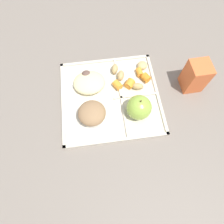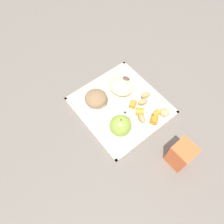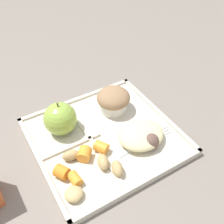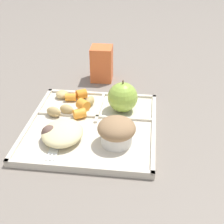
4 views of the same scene
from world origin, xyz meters
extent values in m
plane|color=slate|center=(0.00, 0.00, 0.00)|extent=(6.00, 6.00, 0.00)
cube|color=beige|center=(0.00, 0.00, 0.01)|extent=(0.31, 0.30, 0.01)
cube|color=beige|center=(0.00, -0.14, 0.01)|extent=(0.31, 0.01, 0.01)
cube|color=beige|center=(0.00, 0.14, 0.01)|extent=(0.31, 0.01, 0.01)
cube|color=beige|center=(-0.15, 0.00, 0.01)|extent=(0.01, 0.30, 0.01)
cube|color=beige|center=(0.15, 0.00, 0.01)|extent=(0.01, 0.30, 0.01)
cube|color=beige|center=(-0.03, 0.00, 0.01)|extent=(0.01, 0.28, 0.01)
cube|color=beige|center=(-0.08, 0.01, 0.01)|extent=(0.14, 0.01, 0.01)
sphere|color=#93B742|center=(-0.08, 0.07, 0.05)|extent=(0.07, 0.07, 0.07)
cylinder|color=#4C381E|center=(-0.08, 0.07, 0.09)|extent=(0.00, 0.00, 0.01)
cylinder|color=silver|center=(0.06, 0.07, 0.02)|extent=(0.07, 0.07, 0.03)
ellipsoid|color=#93704C|center=(0.06, 0.07, 0.05)|extent=(0.08, 0.08, 0.04)
cylinder|color=orange|center=(-0.07, -0.03, 0.02)|extent=(0.04, 0.04, 0.03)
cylinder|color=orange|center=(-0.03, -0.03, 0.02)|extent=(0.03, 0.04, 0.02)
cylinder|color=orange|center=(-0.13, -0.05, 0.02)|extent=(0.04, 0.04, 0.03)
cylinder|color=orange|center=(-0.11, -0.08, 0.02)|extent=(0.02, 0.03, 0.02)
ellipsoid|color=tan|center=(-0.12, -0.10, 0.02)|extent=(0.04, 0.04, 0.02)
ellipsoid|color=tan|center=(-0.04, -0.07, 0.02)|extent=(0.03, 0.04, 0.02)
ellipsoid|color=tan|center=(-0.09, -0.02, 0.02)|extent=(0.04, 0.03, 0.02)
ellipsoid|color=tan|center=(-0.03, -0.10, 0.02)|extent=(0.03, 0.04, 0.03)
ellipsoid|color=beige|center=(0.06, -0.05, 0.03)|extent=(0.10, 0.09, 0.03)
sphere|color=brown|center=(0.07, -0.08, 0.03)|extent=(0.04, 0.04, 0.04)
sphere|color=brown|center=(0.06, -0.05, 0.03)|extent=(0.03, 0.03, 0.03)
sphere|color=brown|center=(0.06, -0.03, 0.02)|extent=(0.03, 0.03, 0.03)
sphere|color=brown|center=(0.06, -0.05, 0.03)|extent=(0.03, 0.03, 0.03)
cube|color=silver|center=(0.04, -0.06, 0.01)|extent=(0.09, 0.01, 0.00)
cube|color=silver|center=(0.10, -0.06, 0.01)|extent=(0.03, 0.02, 0.00)
cylinder|color=silver|center=(0.13, -0.07, 0.01)|extent=(0.02, 0.00, 0.00)
cylinder|color=silver|center=(0.13, -0.06, 0.01)|extent=(0.02, 0.00, 0.00)
cylinder|color=silver|center=(0.13, -0.05, 0.01)|extent=(0.02, 0.00, 0.00)
cube|color=orange|center=(-0.27, -0.02, 0.05)|extent=(0.06, 0.06, 0.10)
camera|label=1|loc=(0.03, 0.29, 0.55)|focal=30.06mm
camera|label=2|loc=(-0.30, 0.28, 0.69)|focal=33.94mm
camera|label=3|loc=(-0.19, -0.36, 0.47)|focal=42.80mm
camera|label=4|loc=(0.61, 0.12, 0.43)|focal=51.14mm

